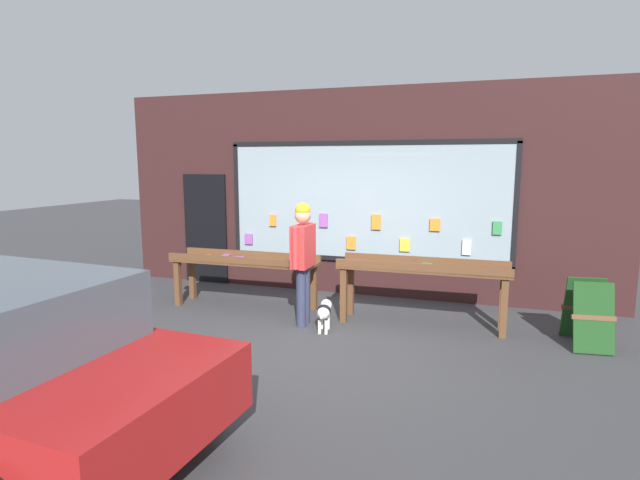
# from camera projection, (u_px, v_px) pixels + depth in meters

# --- Properties ---
(ground_plane) EXTENTS (40.00, 40.00, 0.00)m
(ground_plane) POSITION_uv_depth(u_px,v_px,m) (307.00, 335.00, 6.77)
(ground_plane) COLOR #38383A
(shopfront_facade) EXTENTS (8.86, 0.29, 3.58)m
(shopfront_facade) POSITION_uv_depth(u_px,v_px,m) (352.00, 194.00, 8.74)
(shopfront_facade) COLOR #331919
(shopfront_facade) RESTS_ON ground_plane
(display_table_left) EXTENTS (2.41, 0.64, 0.88)m
(display_table_left) POSITION_uv_depth(u_px,v_px,m) (244.00, 265.00, 7.99)
(display_table_left) COLOR brown
(display_table_left) RESTS_ON ground_plane
(display_table_right) EXTENTS (2.41, 0.62, 0.95)m
(display_table_right) POSITION_uv_depth(u_px,v_px,m) (422.00, 274.00, 7.10)
(display_table_right) COLOR brown
(display_table_right) RESTS_ON ground_plane
(person_browsing) EXTENTS (0.23, 0.69, 1.77)m
(person_browsing) POSITION_uv_depth(u_px,v_px,m) (303.00, 253.00, 7.07)
(person_browsing) COLOR #2D334C
(person_browsing) RESTS_ON ground_plane
(small_dog) EXTENTS (0.24, 0.56, 0.40)m
(small_dog) POSITION_uv_depth(u_px,v_px,m) (324.00, 311.00, 6.93)
(small_dog) COLOR white
(small_dog) RESTS_ON ground_plane
(sandwich_board_sign) EXTENTS (0.56, 0.74, 0.86)m
(sandwich_board_sign) POSITION_uv_depth(u_px,v_px,m) (588.00, 313.00, 6.33)
(sandwich_board_sign) COLOR #193F19
(sandwich_board_sign) RESTS_ON ground_plane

